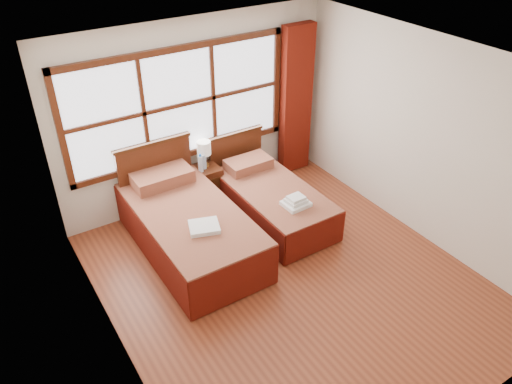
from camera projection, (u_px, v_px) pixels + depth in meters
floor at (289, 280)px, 5.93m from camera, size 4.50×4.50×0.00m
ceiling at (299, 67)px, 4.52m from camera, size 4.50×4.50×0.00m
wall_back at (196, 114)px, 6.81m from camera, size 4.00×0.00×4.00m
wall_left at (107, 254)px, 4.32m from camera, size 0.00×4.50×4.50m
wall_right at (425, 141)px, 6.13m from camera, size 0.00×4.50×4.50m
window at (179, 105)px, 6.57m from camera, size 3.16×0.06×1.56m
curtain at (296, 101)px, 7.51m from camera, size 0.50×0.16×2.30m
bed_left at (188, 226)px, 6.27m from camera, size 1.14×2.22×1.11m
bed_right at (271, 199)px, 6.87m from camera, size 0.95×1.97×0.92m
nightstand at (205, 186)px, 7.15m from camera, size 0.43×0.43×0.58m
towels_left at (204, 227)px, 5.78m from camera, size 0.42×0.40×0.05m
towels_right at (296, 202)px, 6.35m from camera, size 0.33×0.29×0.14m
lamp at (204, 149)px, 6.92m from camera, size 0.20×0.20×0.38m
bottle_near at (201, 164)px, 6.86m from camera, size 0.07×0.07×0.27m
bottle_far at (204, 161)px, 6.94m from camera, size 0.06×0.06×0.25m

